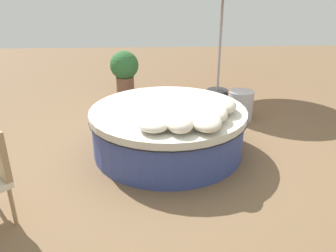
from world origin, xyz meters
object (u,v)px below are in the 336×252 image
throw_pillow_0 (154,123)px  throw_pillow_1 (180,124)px  planter (125,70)px  throw_pillow_4 (223,105)px  throw_pillow_3 (215,112)px  side_table (240,105)px  throw_pillow_2 (206,121)px  round_bed (168,130)px

throw_pillow_0 → throw_pillow_1: throw_pillow_1 is taller
throw_pillow_1 → planter: (3.23, 0.85, -0.17)m
throw_pillow_0 → throw_pillow_4: (0.52, -0.90, 0.02)m
throw_pillow_1 → throw_pillow_3: size_ratio=0.79×
throw_pillow_0 → side_table: size_ratio=0.95×
side_table → planter: bearing=54.8°
throw_pillow_2 → throw_pillow_1: bearing=102.9°
throw_pillow_1 → throw_pillow_2: throw_pillow_1 is taller
side_table → throw_pillow_3: bearing=153.9°
round_bed → throw_pillow_1: throw_pillow_1 is taller
throw_pillow_3 → side_table: bearing=-26.1°
round_bed → throw_pillow_3: (-0.38, -0.56, 0.39)m
round_bed → side_table: round_bed is taller
round_bed → planter: (2.52, 0.75, 0.22)m
planter → throw_pillow_4: bearing=-151.2°
throw_pillow_3 → planter: planter is taller
round_bed → side_table: (1.09, -1.28, -0.07)m
throw_pillow_3 → planter: (2.90, 1.30, -0.17)m
throw_pillow_2 → throw_pillow_4: throw_pillow_4 is taller
throw_pillow_2 → round_bed: bearing=31.7°
side_table → throw_pillow_2: bearing=153.3°
throw_pillow_2 → throw_pillow_3: throw_pillow_3 is taller
throw_pillow_2 → planter: size_ratio=0.61×
throw_pillow_1 → throw_pillow_3: 0.57m
throw_pillow_1 → side_table: size_ratio=0.84×
throw_pillow_1 → throw_pillow_4: size_ratio=0.83×
throw_pillow_3 → side_table: size_ratio=1.05×
round_bed → planter: planter is taller
throw_pillow_3 → side_table: throw_pillow_3 is taller
throw_pillow_0 → planter: planter is taller
side_table → throw_pillow_1: bearing=146.9°
throw_pillow_4 → throw_pillow_0: bearing=120.3°
throw_pillow_2 → side_table: (1.74, -0.88, -0.45)m
planter → throw_pillow_2: bearing=-160.1°
throw_pillow_1 → throw_pillow_3: (0.34, -0.46, 0.00)m
throw_pillow_2 → planter: planter is taller
throw_pillow_0 → throw_pillow_3: (0.27, -0.75, 0.01)m
throw_pillow_0 → round_bed: bearing=-16.2°
round_bed → throw_pillow_4: size_ratio=4.15×
planter → side_table: (-1.43, -2.02, -0.28)m
throw_pillow_3 → planter: bearing=24.2°
throw_pillow_0 → throw_pillow_4: 1.04m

